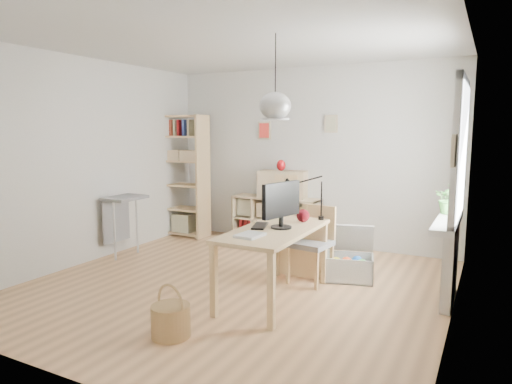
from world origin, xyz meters
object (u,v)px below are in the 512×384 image
at_px(drawer_chest, 283,184).
at_px(tall_bookshelf, 184,171).
at_px(cube_shelf, 276,223).
at_px(chair, 313,239).
at_px(storage_chest, 349,262).
at_px(monitor, 281,203).
at_px(desk, 274,238).

bearing_deg(drawer_chest, tall_bookshelf, 179.28).
xyz_separation_m(cube_shelf, chair, (1.18, -1.52, 0.21)).
bearing_deg(storage_chest, monitor, -130.13).
relative_size(chair, drawer_chest, 1.21).
bearing_deg(cube_shelf, tall_bookshelf, -169.81).
height_order(chair, storage_chest, chair).
xyz_separation_m(chair, drawer_chest, (-1.06, 1.48, 0.42)).
relative_size(desk, cube_shelf, 1.07).
height_order(desk, cube_shelf, desk).
bearing_deg(tall_bookshelf, cube_shelf, 10.19).
height_order(desk, chair, chair).
relative_size(desk, drawer_chest, 2.05).
bearing_deg(desk, tall_bookshelf, 142.99).
relative_size(storage_chest, drawer_chest, 1.05).
relative_size(chair, monitor, 1.63).
xyz_separation_m(desk, tall_bookshelf, (-2.59, 1.95, 0.43)).
relative_size(tall_bookshelf, drawer_chest, 2.74).
bearing_deg(desk, storage_chest, 62.92).
distance_m(cube_shelf, drawer_chest, 0.64).
bearing_deg(storage_chest, drawer_chest, 125.99).
height_order(cube_shelf, monitor, monitor).
height_order(cube_shelf, storage_chest, cube_shelf).
bearing_deg(drawer_chest, chair, -63.34).
relative_size(storage_chest, monitor, 1.41).
height_order(monitor, drawer_chest, monitor).
relative_size(desk, tall_bookshelf, 0.75).
relative_size(desk, storage_chest, 1.95).
bearing_deg(storage_chest, chair, -153.81).
bearing_deg(chair, drawer_chest, 133.44).
relative_size(cube_shelf, tall_bookshelf, 0.70).
distance_m(tall_bookshelf, drawer_chest, 1.72).
xyz_separation_m(chair, storage_chest, (0.35, 0.30, -0.31)).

